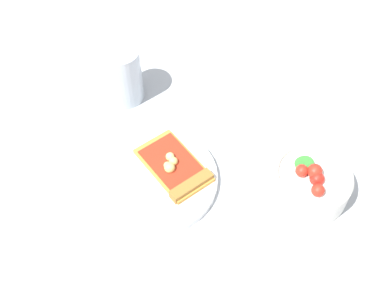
% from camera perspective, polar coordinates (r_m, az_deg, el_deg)
% --- Properties ---
extents(ground_plane, '(2.40, 2.40, 0.00)m').
position_cam_1_polar(ground_plane, '(0.86, -4.00, -6.49)').
color(ground_plane, '#B2B7BC').
rests_on(ground_plane, ground).
extents(plate, '(0.22, 0.22, 0.01)m').
position_cam_1_polar(plate, '(0.87, -4.38, -4.03)').
color(plate, white).
rests_on(plate, ground_plane).
extents(pizza_slice_main, '(0.16, 0.14, 0.03)m').
position_cam_1_polar(pizza_slice_main, '(0.87, -1.98, -2.78)').
color(pizza_slice_main, gold).
rests_on(pizza_slice_main, plate).
extents(salad_bowl, '(0.13, 0.13, 0.08)m').
position_cam_1_polar(salad_bowl, '(0.86, 13.50, -4.37)').
color(salad_bowl, white).
rests_on(salad_bowl, ground_plane).
extents(soda_glass, '(0.07, 0.07, 0.12)m').
position_cam_1_polar(soda_glass, '(0.97, -7.98, 7.75)').
color(soda_glass, silver).
rests_on(soda_glass, ground_plane).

